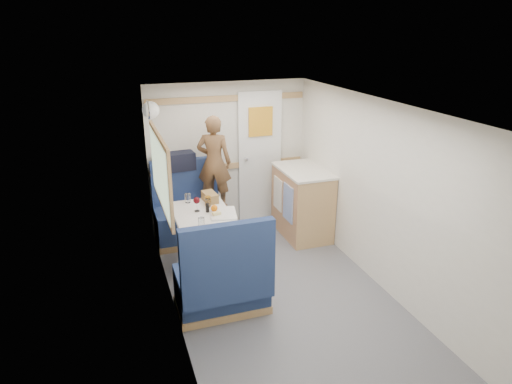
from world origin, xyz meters
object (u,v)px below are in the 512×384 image
object	(u,v)px
dinette_table	(203,226)
person	(214,162)
wine_glass	(197,201)
tumbler_left	(201,223)
tray	(223,213)
galley_counter	(302,202)
tumbler_mid	(188,198)
orange_fruit	(214,208)
bench_far	(190,218)
duffel_bag	(176,162)
cheese_block	(216,213)
dome_light	(151,110)
tumbler_right	(208,203)
beer_glass	(208,201)
bread_loaf	(210,197)
pepper_grinder	(207,208)
bench_near	(223,285)

from	to	relation	value
dinette_table	person	bearing A→B (deg)	67.08
wine_glass	tumbler_left	xyz separation A→B (m)	(-0.05, -0.45, -0.07)
tray	galley_counter	bearing A→B (deg)	27.55
person	tumbler_mid	xyz separation A→B (m)	(-0.44, -0.44, -0.28)
tumbler_mid	orange_fruit	bearing A→B (deg)	-61.33
bench_far	duffel_bag	xyz separation A→B (m)	(-0.10, 0.26, 0.72)
tumbler_left	bench_far	bearing A→B (deg)	85.85
dinette_table	cheese_block	size ratio (longest dim) A/B	10.12
wine_glass	cheese_block	bearing A→B (deg)	-50.59
bench_far	dome_light	size ratio (longest dim) A/B	5.25
orange_fruit	cheese_block	xyz separation A→B (m)	(-0.00, -0.10, -0.02)
bench_far	tumbler_mid	distance (m)	0.69
duffel_bag	wine_glass	bearing A→B (deg)	-92.78
tray	wine_glass	xyz separation A→B (m)	(-0.26, 0.18, 0.11)
tumbler_right	beer_glass	distance (m)	0.06
dinette_table	tray	world-z (taller)	tray
bread_loaf	orange_fruit	bearing A→B (deg)	-95.75
tumbler_mid	bread_loaf	bearing A→B (deg)	-9.27
bread_loaf	tumbler_left	bearing A→B (deg)	-109.92
dinette_table	duffel_bag	world-z (taller)	duffel_bag
tumbler_left	duffel_bag	bearing A→B (deg)	90.22
person	cheese_block	distance (m)	1.02
wine_glass	tumbler_right	bearing A→B (deg)	28.56
galley_counter	tumbler_right	xyz separation A→B (m)	(-1.37, -0.40, 0.30)
galley_counter	tumbler_left	size ratio (longest dim) A/B	8.25
galley_counter	duffel_bag	distance (m)	1.75
dome_light	tumbler_right	distance (m)	1.30
person	wine_glass	world-z (taller)	person
dome_light	galley_counter	bearing A→B (deg)	-9.18
dinette_table	tray	bearing A→B (deg)	-26.05
galley_counter	wine_glass	distance (m)	1.63
galley_counter	tumbler_mid	size ratio (longest dim) A/B	8.37
pepper_grinder	tumbler_left	bearing A→B (deg)	-111.38
galley_counter	pepper_grinder	size ratio (longest dim) A/B	8.91
orange_fruit	tumbler_mid	bearing A→B (deg)	118.67
dome_light	wine_glass	world-z (taller)	dome_light
tumbler_right	pepper_grinder	bearing A→B (deg)	-105.85
tray	orange_fruit	world-z (taller)	orange_fruit
orange_fruit	beer_glass	distance (m)	0.24
person	tumbler_left	world-z (taller)	person
dinette_table	dome_light	xyz separation A→B (m)	(-0.39, 0.85, 1.18)
beer_glass	pepper_grinder	xyz separation A→B (m)	(-0.05, -0.20, -0.00)
galley_counter	tumbler_mid	xyz separation A→B (m)	(-1.56, -0.17, 0.31)
galley_counter	tumbler_left	xyz separation A→B (m)	(-1.56, -0.92, 0.31)
bench_near	duffel_bag	size ratio (longest dim) A/B	2.18
tumbler_mid	beer_glass	xyz separation A→B (m)	(0.21, -0.16, -0.00)
bench_far	bench_near	size ratio (longest dim) A/B	1.00
bench_near	beer_glass	xyz separation A→B (m)	(0.12, 1.08, 0.47)
tumbler_mid	bread_loaf	size ratio (longest dim) A/B	0.43
dome_light	cheese_block	xyz separation A→B (m)	(0.52, -0.98, -1.00)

